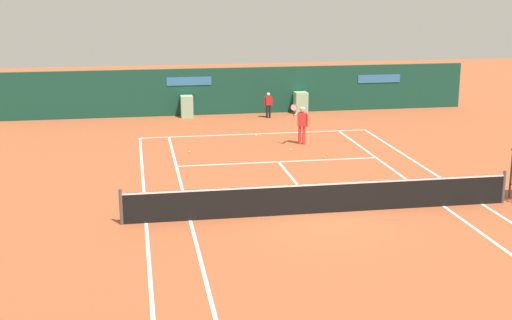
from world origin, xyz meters
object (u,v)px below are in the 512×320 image
(player_on_baseline, at_px, (302,122))
(tennis_ball_mid_court, at_px, (189,152))
(ball_kid_centre_post, at_px, (268,103))
(tennis_ball_by_sideline, at_px, (327,154))
(tennis_ball_near_service_line, at_px, (291,150))

(player_on_baseline, distance_m, tennis_ball_mid_court, 5.07)
(ball_kid_centre_post, height_order, tennis_ball_by_sideline, ball_kid_centre_post)
(ball_kid_centre_post, distance_m, tennis_ball_by_sideline, 8.43)
(tennis_ball_near_service_line, distance_m, tennis_ball_by_sideline, 1.68)
(ball_kid_centre_post, xyz_separation_m, tennis_ball_mid_court, (-4.66, -6.92, -0.73))
(ball_kid_centre_post, height_order, tennis_ball_mid_court, ball_kid_centre_post)
(ball_kid_centre_post, xyz_separation_m, tennis_ball_by_sideline, (0.85, -8.35, -0.73))
(ball_kid_centre_post, bearing_deg, tennis_ball_by_sideline, 89.86)
(tennis_ball_mid_court, bearing_deg, tennis_ball_by_sideline, -14.63)
(player_on_baseline, distance_m, tennis_ball_by_sideline, 2.39)
(player_on_baseline, height_order, tennis_ball_near_service_line, player_on_baseline)
(player_on_baseline, relative_size, tennis_ball_mid_court, 27.23)
(ball_kid_centre_post, bearing_deg, player_on_baseline, 86.56)
(tennis_ball_near_service_line, bearing_deg, tennis_ball_by_sideline, -40.23)
(tennis_ball_near_service_line, distance_m, tennis_ball_mid_court, 4.25)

